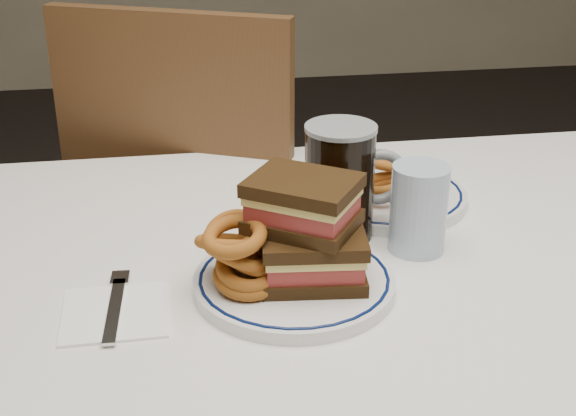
{
  "coord_description": "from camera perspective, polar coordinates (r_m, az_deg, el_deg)",
  "views": [
    {
      "loc": [
        -0.24,
        -0.97,
        1.29
      ],
      "look_at": [
        -0.09,
        -0.04,
        0.85
      ],
      "focal_mm": 50.0,
      "sensor_mm": 36.0,
      "label": 1
    }
  ],
  "objects": [
    {
      "name": "chair_far",
      "position": [
        1.73,
        -6.09,
        -0.5
      ],
      "size": [
        0.61,
        0.61,
        1.01
      ],
      "color": "#442C15",
      "rests_on": "floor"
    },
    {
      "name": "onion_rings_far",
      "position": [
        1.28,
        6.92,
        1.93
      ],
      "size": [
        0.1,
        0.14,
        0.08
      ],
      "color": "brown",
      "rests_on": "far_plate"
    },
    {
      "name": "main_plate",
      "position": [
        1.05,
        0.43,
        -5.25
      ],
      "size": [
        0.26,
        0.26,
        0.02
      ],
      "color": "white",
      "rests_on": "dining_table"
    },
    {
      "name": "onion_rings_main",
      "position": [
        1.01,
        -3.29,
        -3.41
      ],
      "size": [
        0.12,
        0.11,
        0.11
      ],
      "color": "brown",
      "rests_on": "main_plate"
    },
    {
      "name": "far_plate",
      "position": [
        1.3,
        6.92,
        0.9
      ],
      "size": [
        0.26,
        0.26,
        0.02
      ],
      "color": "white",
      "rests_on": "dining_table"
    },
    {
      "name": "reuben_sandwich",
      "position": [
        1.01,
        1.44,
        -1.57
      ],
      "size": [
        0.17,
        0.16,
        0.13
      ],
      "color": "black",
      "rests_on": "main_plate"
    },
    {
      "name": "dining_table",
      "position": [
        1.19,
        4.08,
        -7.73
      ],
      "size": [
        1.27,
        0.87,
        0.75
      ],
      "color": "silver",
      "rests_on": "floor"
    },
    {
      "name": "ketchup_ramekin",
      "position": [
        1.12,
        -1.92,
        -1.77
      ],
      "size": [
        0.05,
        0.05,
        0.03
      ],
      "color": "white",
      "rests_on": "main_plate"
    },
    {
      "name": "beer_mug",
      "position": [
        1.15,
        3.86,
        1.94
      ],
      "size": [
        0.15,
        0.1,
        0.17
      ],
      "color": "black",
      "rests_on": "dining_table"
    },
    {
      "name": "water_glass",
      "position": [
        1.13,
        9.27,
        -0.04
      ],
      "size": [
        0.08,
        0.08,
        0.13
      ],
      "primitive_type": "cylinder",
      "color": "#A4B9D4",
      "rests_on": "dining_table"
    },
    {
      "name": "napkin_fork",
      "position": [
        1.02,
        -12.21,
        -7.17
      ],
      "size": [
        0.13,
        0.17,
        0.01
      ],
      "color": "white",
      "rests_on": "dining_table"
    }
  ]
}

